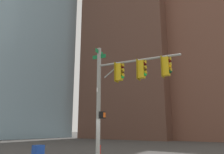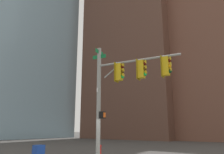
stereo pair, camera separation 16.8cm
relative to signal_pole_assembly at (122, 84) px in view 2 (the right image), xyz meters
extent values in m
cylinder|color=gray|center=(1.49, 0.28, -1.03)|extent=(0.25, 0.25, 6.90)
cylinder|color=gray|center=(-0.94, -0.18, 1.27)|extent=(4.88, 1.04, 0.12)
cylinder|color=gray|center=(0.62, 0.12, 0.82)|extent=(1.04, 0.28, 0.75)
cube|color=#0F6B33|center=(1.49, 0.28, 2.17)|extent=(0.20, 0.91, 0.24)
cube|color=#0F6B33|center=(1.49, 0.28, 1.87)|extent=(0.92, 0.20, 0.24)
cube|color=white|center=(1.49, 0.28, -0.27)|extent=(0.11, 0.45, 0.24)
cube|color=gold|center=(0.14, 0.03, 0.71)|extent=(0.40, 0.40, 1.00)
cube|color=#7D640C|center=(0.33, 0.06, 0.71)|extent=(0.14, 0.54, 1.16)
sphere|color=#470A07|center=(-0.06, -0.01, 1.01)|extent=(0.20, 0.20, 0.20)
cylinder|color=gold|center=(-0.12, -0.02, 1.10)|extent=(0.08, 0.23, 0.23)
sphere|color=#4C330A|center=(-0.06, -0.01, 0.71)|extent=(0.20, 0.20, 0.20)
cylinder|color=gold|center=(-0.12, -0.02, 0.80)|extent=(0.08, 0.23, 0.23)
sphere|color=green|center=(-0.06, -0.01, 0.41)|extent=(0.20, 0.20, 0.20)
cylinder|color=gold|center=(-0.12, -0.02, 0.50)|extent=(0.08, 0.23, 0.23)
cube|color=gold|center=(-1.21, -0.23, 0.71)|extent=(0.40, 0.40, 1.00)
cube|color=#7D640C|center=(-1.02, -0.19, 0.71)|extent=(0.14, 0.54, 1.16)
sphere|color=#470A07|center=(-1.41, -0.27, 1.01)|extent=(0.20, 0.20, 0.20)
cylinder|color=gold|center=(-1.47, -0.28, 1.10)|extent=(0.08, 0.23, 0.23)
sphere|color=#4C330A|center=(-1.41, -0.27, 0.71)|extent=(0.20, 0.20, 0.20)
cylinder|color=gold|center=(-1.47, -0.28, 0.80)|extent=(0.08, 0.23, 0.23)
sphere|color=green|center=(-1.41, -0.27, 0.41)|extent=(0.20, 0.20, 0.20)
cylinder|color=gold|center=(-1.47, -0.28, 0.50)|extent=(0.08, 0.23, 0.23)
cube|color=gold|center=(-2.56, -0.49, 0.71)|extent=(0.40, 0.40, 1.00)
cube|color=#7D640C|center=(-2.37, -0.45, 0.71)|extent=(0.14, 0.54, 1.16)
sphere|color=#470A07|center=(-2.76, -0.53, 1.01)|extent=(0.20, 0.20, 0.20)
cylinder|color=gold|center=(-2.82, -0.54, 1.10)|extent=(0.08, 0.23, 0.23)
sphere|color=#F29E0C|center=(-2.76, -0.53, 0.71)|extent=(0.20, 0.20, 0.20)
cylinder|color=gold|center=(-2.82, -0.54, 0.80)|extent=(0.08, 0.23, 0.23)
sphere|color=#0A3819|center=(-2.76, -0.53, 0.41)|extent=(0.20, 0.20, 0.20)
cylinder|color=gold|center=(-2.82, -0.54, 0.50)|extent=(0.08, 0.23, 0.23)
cube|color=black|center=(1.22, 0.23, -1.75)|extent=(0.31, 0.40, 0.40)
cube|color=#EA5914|center=(1.09, 0.21, -1.75)|extent=(0.07, 0.25, 0.28)
cylinder|color=red|center=(3.36, -2.04, -4.15)|extent=(0.22, 0.22, 0.65)
sphere|color=red|center=(3.36, -2.04, -3.73)|extent=(0.26, 0.26, 0.26)
cylinder|color=red|center=(3.52, -2.04, -4.12)|extent=(0.10, 0.09, 0.09)
cube|color=brown|center=(17.76, -31.59, 25.43)|extent=(19.97, 15.63, 59.81)
cube|color=brown|center=(4.57, -35.13, 11.39)|extent=(23.77, 17.66, 31.73)
camera|label=1|loc=(-7.12, 10.37, -2.54)|focal=35.57mm
camera|label=2|loc=(-7.25, 10.26, -2.54)|focal=35.57mm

